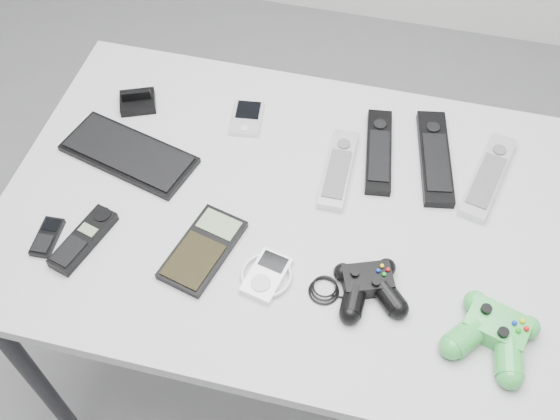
% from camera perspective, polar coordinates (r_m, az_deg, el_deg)
% --- Properties ---
extents(floor, '(3.50, 3.50, 0.00)m').
position_cam_1_polar(floor, '(1.93, -1.11, -15.66)').
color(floor, slate).
rests_on(floor, ground).
extents(desk, '(1.17, 0.75, 0.78)m').
position_cam_1_polar(desk, '(1.33, 1.73, -1.69)').
color(desk, '#98989B').
rests_on(desk, floor).
extents(pda_keyboard, '(0.30, 0.19, 0.02)m').
position_cam_1_polar(pda_keyboard, '(1.39, -13.04, 4.81)').
color(pda_keyboard, black).
rests_on(pda_keyboard, desk).
extents(dock_bracket, '(0.10, 0.09, 0.04)m').
position_cam_1_polar(dock_bracket, '(1.48, -12.35, 9.47)').
color(dock_bracket, black).
rests_on(dock_bracket, desk).
extents(pda, '(0.07, 0.10, 0.02)m').
position_cam_1_polar(pda, '(1.42, -2.89, 8.02)').
color(pda, silver).
rests_on(pda, desk).
extents(remote_silver_a, '(0.05, 0.20, 0.02)m').
position_cam_1_polar(remote_silver_a, '(1.33, 5.11, 3.60)').
color(remote_silver_a, silver).
rests_on(remote_silver_a, desk).
extents(remote_black_a, '(0.08, 0.23, 0.02)m').
position_cam_1_polar(remote_black_a, '(1.37, 8.60, 5.13)').
color(remote_black_a, black).
rests_on(remote_black_a, desk).
extents(remote_black_b, '(0.10, 0.25, 0.02)m').
position_cam_1_polar(remote_black_b, '(1.38, 13.35, 4.53)').
color(remote_black_b, black).
rests_on(remote_black_b, desk).
extents(remote_silver_b, '(0.11, 0.23, 0.02)m').
position_cam_1_polar(remote_silver_b, '(1.38, 17.69, 2.86)').
color(remote_silver_b, '#BBBCC3').
rests_on(remote_silver_b, desk).
extents(mobile_phone, '(0.04, 0.09, 0.01)m').
position_cam_1_polar(mobile_phone, '(1.30, -19.61, -2.21)').
color(mobile_phone, black).
rests_on(mobile_phone, desk).
extents(cordless_handset, '(0.09, 0.16, 0.02)m').
position_cam_1_polar(cordless_handset, '(1.27, -16.75, -2.45)').
color(cordless_handset, black).
rests_on(cordless_handset, desk).
extents(calculator, '(0.13, 0.20, 0.02)m').
position_cam_1_polar(calculator, '(1.22, -6.73, -3.41)').
color(calculator, black).
rests_on(calculator, desk).
extents(mp3_player, '(0.11, 0.12, 0.02)m').
position_cam_1_polar(mp3_player, '(1.18, -1.19, -5.70)').
color(mp3_player, white).
rests_on(mp3_player, desk).
extents(controller_black, '(0.24, 0.20, 0.04)m').
position_cam_1_polar(controller_black, '(1.17, 7.74, -6.56)').
color(controller_black, black).
rests_on(controller_black, desk).
extents(controller_green, '(0.18, 0.19, 0.05)m').
position_cam_1_polar(controller_green, '(1.17, 18.11, -10.10)').
color(controller_green, '#227D33').
rests_on(controller_green, desk).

